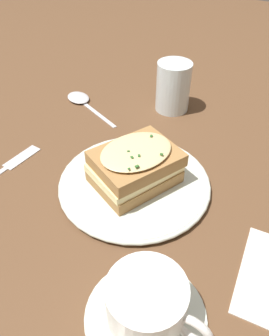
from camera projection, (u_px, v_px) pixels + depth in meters
ground_plane at (140, 185)px, 0.53m from camera, size 2.40×2.40×0.00m
dinner_plate at (134, 183)px, 0.53m from camera, size 0.24×0.24×0.01m
sandwich at (135, 166)px, 0.50m from camera, size 0.15×0.14×0.07m
teacup_with_saucer at (147, 305)px, 0.35m from camera, size 0.14×0.15×0.06m
water_glass at (173, 87)px, 0.68m from camera, size 0.07×0.07×0.10m
fork at (6, 167)px, 0.56m from camera, size 0.18×0.03×0.00m
spoon at (81, 99)px, 0.73m from camera, size 0.09×0.17×0.01m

